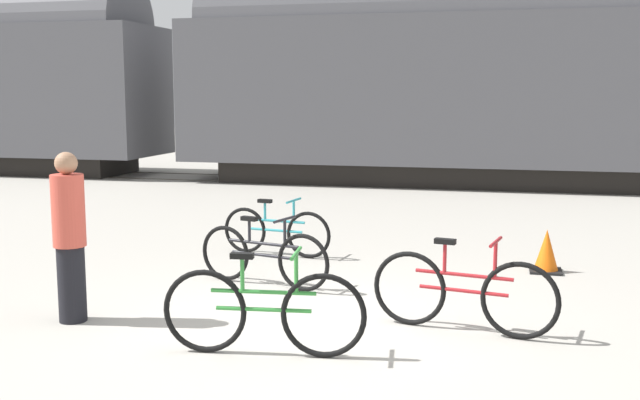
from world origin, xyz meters
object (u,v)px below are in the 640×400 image
bicycle_maroon (463,292)px  bicycle_teal (276,231)px  traffic_cone (546,252)px  freight_train (431,68)px  bicycle_green (264,311)px  bicycle_black (263,256)px  person_in_red (70,237)px

bicycle_maroon → bicycle_teal: (-2.73, 2.83, -0.04)m
traffic_cone → freight_train: bearing=104.7°
bicycle_green → freight_train: bearing=89.3°
bicycle_teal → bicycle_black: (0.35, -1.64, 0.01)m
freight_train → bicycle_black: 10.96m
freight_train → bicycle_teal: bearing=-97.9°
traffic_cone → person_in_red: bearing=-144.9°
person_in_red → traffic_cone: size_ratio=3.08×
bicycle_maroon → bicycle_black: bicycle_maroon is taller
bicycle_maroon → bicycle_teal: size_ratio=1.09×
freight_train → traffic_cone: bearing=-75.3°
person_in_red → bicycle_maroon: bearing=-23.0°
bicycle_teal → bicycle_green: bearing=-74.3°
freight_train → bicycle_teal: size_ratio=24.66×
bicycle_green → bicycle_teal: (-1.09, 3.90, -0.05)m
bicycle_teal → person_in_red: (-1.07, -3.42, 0.51)m
freight_train → bicycle_maroon: bearing=-82.8°
bicycle_green → bicycle_black: (-0.75, 2.26, -0.03)m
bicycle_black → person_in_red: person_in_red is taller
bicycle_teal → person_in_red: 3.62m
person_in_red → traffic_cone: bearing=3.3°
freight_train → traffic_cone: 9.77m
person_in_red → traffic_cone: 5.77m
bicycle_black → freight_train: bearing=85.2°
bicycle_green → bicycle_black: bicycle_green is taller
person_in_red → bicycle_teal: bearing=40.9°
bicycle_green → person_in_red: person_in_red is taller
traffic_cone → bicycle_maroon: bearing=-108.3°
freight_train → traffic_cone: (2.38, -9.11, -2.63)m
freight_train → bicycle_black: bearing=-94.8°
freight_train → traffic_cone: size_ratio=72.94×
bicycle_green → bicycle_teal: bearing=105.7°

